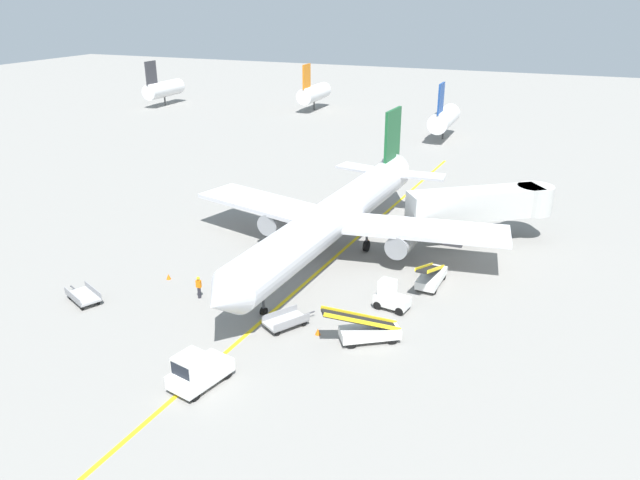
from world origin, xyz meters
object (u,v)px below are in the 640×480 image
(pushback_tug, at_px, (198,371))
(baggage_tug_near_wing, at_px, (390,297))
(baggage_cart_loaded, at_px, (83,296))
(safety_cone_nose_left, at_px, (318,332))
(jet_bridge, at_px, (489,203))
(safety_cone_wingtip_left, at_px, (169,277))
(baggage_cart_empty_trailing, at_px, (286,321))
(belt_loader_forward_hold, at_px, (431,276))
(ground_crew_marshaller, at_px, (199,287))
(belt_loader_aft_hold, at_px, (368,330))
(safety_cone_nose_right, at_px, (368,241))
(airliner, at_px, (336,215))

(pushback_tug, xyz_separation_m, baggage_tug_near_wing, (7.44, 12.88, -0.07))
(baggage_cart_loaded, bearing_deg, safety_cone_nose_left, 7.33)
(jet_bridge, bearing_deg, safety_cone_wingtip_left, -141.22)
(baggage_tug_near_wing, relative_size, safety_cone_wingtip_left, 5.86)
(baggage_cart_loaded, height_order, baggage_cart_empty_trailing, same)
(baggage_cart_empty_trailing, bearing_deg, belt_loader_forward_hold, 52.45)
(baggage_cart_loaded, distance_m, safety_cone_nose_left, 17.44)
(baggage_tug_near_wing, height_order, safety_cone_nose_left, baggage_tug_near_wing)
(belt_loader_forward_hold, distance_m, baggage_cart_empty_trailing, 12.32)
(ground_crew_marshaller, xyz_separation_m, safety_cone_nose_left, (9.94, -1.47, -0.69))
(pushback_tug, bearing_deg, jet_bridge, 67.26)
(baggage_tug_near_wing, bearing_deg, ground_crew_marshaller, -164.28)
(pushback_tug, distance_m, baggage_cart_loaded, 14.28)
(belt_loader_forward_hold, bearing_deg, belt_loader_aft_hold, -101.74)
(jet_bridge, xyz_separation_m, baggage_cart_empty_trailing, (-10.07, -20.50, -3.07))
(pushback_tug, bearing_deg, safety_cone_nose_left, 61.86)
(pushback_tug, relative_size, ground_crew_marshaller, 2.32)
(pushback_tug, distance_m, safety_cone_nose_left, 8.74)
(pushback_tug, relative_size, baggage_cart_empty_trailing, 1.09)
(baggage_tug_near_wing, height_order, ground_crew_marshaller, baggage_tug_near_wing)
(pushback_tug, relative_size, safety_cone_wingtip_left, 8.95)
(baggage_cart_loaded, bearing_deg, safety_cone_wingtip_left, 57.94)
(ground_crew_marshaller, bearing_deg, belt_loader_aft_hold, -4.23)
(safety_cone_nose_left, relative_size, safety_cone_wingtip_left, 1.00)
(belt_loader_forward_hold, bearing_deg, safety_cone_wingtip_left, -160.80)
(baggage_tug_near_wing, distance_m, safety_cone_nose_left, 6.22)
(belt_loader_forward_hold, distance_m, belt_loader_aft_hold, 9.56)
(pushback_tug, height_order, baggage_cart_empty_trailing, pushback_tug)
(safety_cone_nose_right, bearing_deg, airliner, -121.62)
(airliner, height_order, baggage_cart_loaded, airliner)
(belt_loader_aft_hold, xyz_separation_m, baggage_cart_loaded, (-20.53, -2.72, -0.31))
(baggage_tug_near_wing, distance_m, ground_crew_marshaller, 13.79)
(baggage_cart_loaded, bearing_deg, belt_loader_aft_hold, 7.55)
(belt_loader_forward_hold, bearing_deg, jet_bridge, 76.59)
(pushback_tug, bearing_deg, baggage_cart_loaded, 157.54)
(ground_crew_marshaller, xyz_separation_m, safety_cone_wingtip_left, (-3.94, 1.75, -0.69))
(pushback_tug, xyz_separation_m, ground_crew_marshaller, (-5.83, 9.15, -0.08))
(belt_loader_forward_hold, bearing_deg, pushback_tug, -117.91)
(ground_crew_marshaller, bearing_deg, baggage_tug_near_wing, 15.72)
(ground_crew_marshaller, bearing_deg, baggage_cart_empty_trailing, -10.23)
(airliner, height_order, belt_loader_aft_hold, airliner)
(baggage_cart_loaded, height_order, safety_cone_wingtip_left, baggage_cart_loaded)
(jet_bridge, distance_m, safety_cone_nose_left, 22.26)
(baggage_tug_near_wing, distance_m, baggage_cart_loaded, 21.93)
(baggage_tug_near_wing, height_order, safety_cone_nose_right, baggage_tug_near_wing)
(airliner, xyz_separation_m, ground_crew_marshaller, (-6.24, -11.54, -2.51))
(pushback_tug, bearing_deg, baggage_tug_near_wing, 60.00)
(baggage_tug_near_wing, relative_size, belt_loader_forward_hold, 0.51)
(safety_cone_nose_left, bearing_deg, jet_bridge, 69.40)
(safety_cone_nose_left, height_order, safety_cone_wingtip_left, same)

